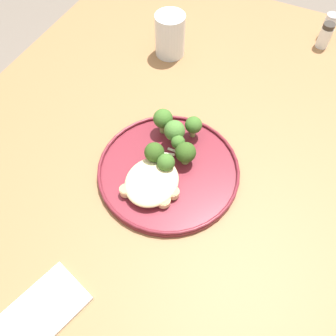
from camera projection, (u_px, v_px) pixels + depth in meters
ground at (165, 281)px, 1.38m from camera, size 6.00×6.00×0.00m
wooden_dining_table at (163, 190)px, 0.83m from camera, size 1.40×1.00×0.74m
dinner_plate at (168, 171)px, 0.75m from camera, size 0.29×0.29×0.02m
noodle_bed at (150, 181)px, 0.72m from camera, size 0.12×0.10×0.03m
seared_scallop_front_small at (152, 183)px, 0.72m from camera, size 0.03×0.03×0.02m
seared_scallop_tilted_round at (139, 191)px, 0.71m from camera, size 0.03×0.03×0.01m
seared_scallop_large_seared at (163, 178)px, 0.73m from camera, size 0.03×0.03×0.02m
seared_scallop_half_hidden at (173, 193)px, 0.71m from camera, size 0.02×0.02×0.02m
seared_scallop_on_noodles at (158, 168)px, 0.74m from camera, size 0.04×0.04×0.02m
seared_scallop_rear_pale at (126, 191)px, 0.71m from camera, size 0.02×0.02×0.02m
seared_scallop_right_edge at (164, 201)px, 0.70m from camera, size 0.03×0.03×0.01m
broccoli_floret_tall_stalk at (178, 143)px, 0.75m from camera, size 0.03×0.03×0.05m
broccoli_floret_near_rim at (154, 154)px, 0.73m from camera, size 0.04×0.04×0.06m
broccoli_floret_beside_noodles at (186, 153)px, 0.74m from camera, size 0.04×0.04×0.05m
broccoli_floret_split_head at (166, 163)px, 0.72m from camera, size 0.04×0.04×0.06m
broccoli_floret_rear_charred at (163, 119)px, 0.78m from camera, size 0.04×0.04×0.06m
broccoli_floret_front_edge at (193, 125)px, 0.78m from camera, size 0.04×0.04×0.05m
broccoli_floret_center_pile at (175, 131)px, 0.76m from camera, size 0.04×0.04×0.06m
onion_sliver_pale_crescent at (165, 154)px, 0.77m from camera, size 0.02×0.04×0.00m
onion_sliver_curled_piece at (178, 152)px, 0.77m from camera, size 0.01×0.05×0.00m
water_glass at (170, 37)px, 0.94m from camera, size 0.08×0.08×0.11m
folded_napkin at (40, 313)px, 0.60m from camera, size 0.17×0.13×0.01m
salt_shaker at (329, 26)px, 0.99m from camera, size 0.03×0.03×0.07m
pepper_shaker at (325, 35)px, 0.97m from camera, size 0.03×0.03×0.07m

